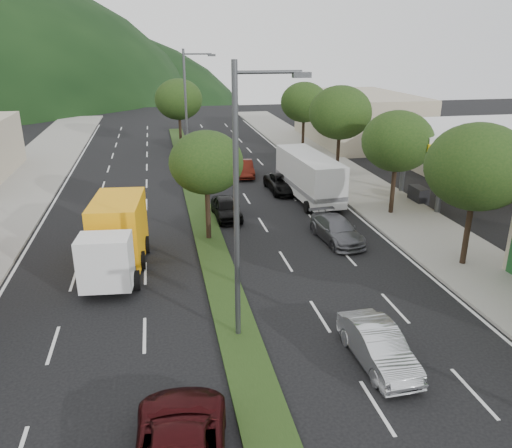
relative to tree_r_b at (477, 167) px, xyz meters
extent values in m
cube|color=gray|center=(0.50, 13.00, -4.96)|extent=(5.00, 90.00, 0.15)
cube|color=#1F3513|center=(-12.00, 16.00, -4.98)|extent=(1.60, 56.00, 0.12)
cube|color=silver|center=(7.00, 10.00, -0.04)|extent=(12.00, 8.00, 0.50)
cube|color=yellow|center=(7.00, 10.00, -0.39)|extent=(12.20, 8.20, 0.50)
cylinder|color=#47494C|center=(3.00, 7.50, -2.74)|extent=(0.36, 0.36, 4.60)
cylinder|color=#47494C|center=(3.00, 12.50, -2.74)|extent=(0.36, 0.36, 4.60)
cylinder|color=#47494C|center=(11.00, 12.50, -2.74)|extent=(0.36, 0.36, 4.60)
cube|color=black|center=(3.00, 10.00, -4.49)|extent=(0.80, 1.60, 1.10)
cube|color=#BEB097|center=(7.50, 32.00, -2.44)|extent=(10.00, 16.00, 5.20)
cylinder|color=black|center=(0.00, 0.00, -2.98)|extent=(0.28, 0.28, 3.81)
ellipsoid|color=#1A3210|center=(0.00, 0.00, 0.01)|extent=(4.80, 4.80, 4.08)
cylinder|color=black|center=(0.00, 8.00, -3.09)|extent=(0.28, 0.28, 3.58)
ellipsoid|color=#1A3210|center=(0.00, 8.00, -0.28)|extent=(4.40, 4.40, 3.74)
cylinder|color=black|center=(0.00, 18.00, -2.93)|extent=(0.28, 0.28, 3.92)
ellipsoid|color=#1A3210|center=(0.00, 18.00, 0.15)|extent=(5.00, 5.00, 4.25)
cylinder|color=black|center=(0.00, 28.00, -3.04)|extent=(0.28, 0.28, 3.70)
ellipsoid|color=#1A3210|center=(0.00, 28.00, -0.13)|extent=(4.60, 4.60, 3.91)
cylinder|color=black|center=(-12.00, 6.00, -3.24)|extent=(0.28, 0.28, 3.36)
ellipsoid|color=#1A3210|center=(-12.00, 6.00, -0.60)|extent=(4.00, 4.00, 3.40)
cylinder|color=black|center=(-12.00, 32.00, -3.01)|extent=(0.28, 0.28, 3.81)
ellipsoid|color=#1A3210|center=(-12.00, 32.00, -0.02)|extent=(4.80, 4.80, 4.08)
cylinder|color=#47494C|center=(-12.00, -4.00, -0.04)|extent=(0.20, 0.20, 10.00)
cylinder|color=#47494C|center=(-10.90, -4.00, 4.56)|extent=(2.20, 0.12, 0.12)
cube|color=#47494C|center=(-9.80, -4.00, 4.46)|extent=(0.60, 0.25, 0.18)
cylinder|color=#47494C|center=(-12.00, 21.00, -0.04)|extent=(0.20, 0.20, 10.00)
cylinder|color=#47494C|center=(-10.90, 21.00, 4.56)|extent=(2.20, 0.12, 0.12)
cube|color=#47494C|center=(-9.80, 21.00, 4.46)|extent=(0.60, 0.25, 0.18)
imported|color=#B5B8BE|center=(-7.56, -6.64, -4.36)|extent=(1.58, 4.14, 1.35)
imported|color=black|center=(-10.50, 9.42, -4.38)|extent=(1.78, 3.95, 1.32)
imported|color=#54545A|center=(-5.02, 4.42, -4.38)|extent=(2.25, 4.67, 1.31)
imported|color=#45120B|center=(-7.56, 19.42, -4.38)|extent=(1.66, 4.05, 1.31)
imported|color=black|center=(-5.54, 14.42, -4.41)|extent=(2.19, 4.57, 1.26)
imported|color=#55565B|center=(-10.50, 24.42, -4.27)|extent=(2.05, 4.61, 1.54)
cube|color=white|center=(-17.04, 0.30, -3.42)|extent=(2.35, 1.82, 2.32)
cube|color=#FFA60D|center=(-16.67, 4.01, -3.32)|extent=(2.72, 4.44, 3.12)
cube|color=black|center=(-16.75, 3.21, -4.58)|extent=(2.58, 6.02, 0.30)
cylinder|color=black|center=(-15.85, 0.61, -4.58)|extent=(0.39, 0.93, 0.91)
cylinder|color=black|center=(-18.15, 0.84, -4.58)|extent=(0.39, 0.93, 0.91)
cylinder|color=black|center=(-15.63, 2.79, -4.58)|extent=(0.39, 0.93, 0.91)
cylinder|color=black|center=(-17.94, 3.02, -4.58)|extent=(0.39, 0.93, 0.91)
cylinder|color=black|center=(-15.43, 4.78, -4.58)|extent=(0.39, 0.93, 0.91)
cylinder|color=black|center=(-17.74, 5.01, -4.58)|extent=(0.39, 0.93, 0.91)
cube|color=silver|center=(-4.23, 12.35, -3.26)|extent=(2.75, 8.31, 2.73)
cube|color=slate|center=(-4.23, 12.35, -3.94)|extent=(2.81, 8.31, 0.32)
cylinder|color=black|center=(-5.56, 15.55, -4.63)|extent=(0.37, 0.84, 0.82)
cylinder|color=black|center=(-3.29, 15.69, -4.63)|extent=(0.37, 0.84, 0.82)
cylinder|color=black|center=(-5.50, 14.57, -4.63)|extent=(0.37, 0.84, 0.82)
cylinder|color=black|center=(-3.23, 14.71, -4.63)|extent=(0.37, 0.84, 0.82)
cylinder|color=black|center=(-5.19, 9.34, -4.63)|extent=(0.37, 0.84, 0.82)
cylinder|color=black|center=(-2.92, 9.48, -4.63)|extent=(0.37, 0.84, 0.82)
camera|label=1|loc=(-14.58, -20.15, 5.48)|focal=35.00mm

